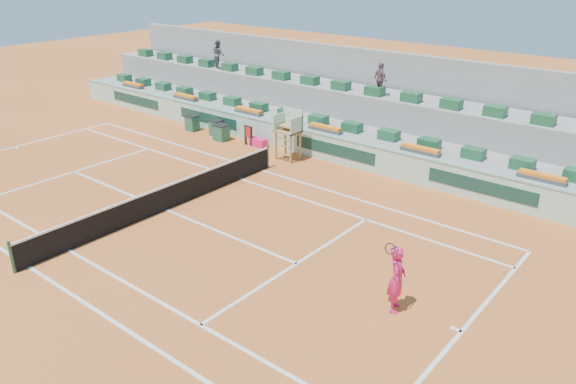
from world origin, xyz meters
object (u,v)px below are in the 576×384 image
(tennis_player, at_px, (397,278))
(drink_cooler_a, at_px, (221,132))
(player_bag, at_px, (258,142))
(umpire_chair, at_px, (289,128))

(tennis_player, bearing_deg, drink_cooler_a, 152.24)
(player_bag, bearing_deg, umpire_chair, -10.25)
(umpire_chair, relative_size, tennis_player, 1.05)
(player_bag, height_order, umpire_chair, umpire_chair)
(tennis_player, bearing_deg, umpire_chair, 142.43)
(umpire_chair, bearing_deg, drink_cooler_a, -179.63)
(player_bag, distance_m, drink_cooler_a, 2.23)
(drink_cooler_a, bearing_deg, umpire_chair, 0.37)
(drink_cooler_a, relative_size, tennis_player, 0.37)
(umpire_chair, xyz_separation_m, tennis_player, (10.02, -7.71, -0.56))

